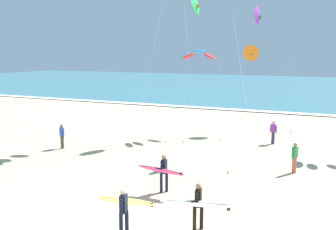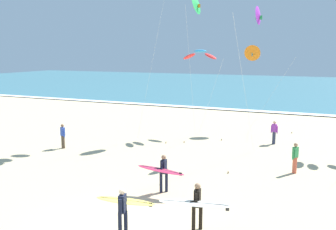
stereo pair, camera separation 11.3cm
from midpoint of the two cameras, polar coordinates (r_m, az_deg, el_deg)
The scene contains 12 objects.
ocean_water at distance 68.70m, azimuth 18.43°, elevation 4.13°, with size 160.00×60.00×0.08m, color teal.
shoreline_foam at distance 39.40m, azimuth 14.43°, elevation 0.57°, with size 160.00×1.30×0.01m, color white.
surfer_lead at distance 12.95m, azimuth 4.66°, elevation -13.47°, with size 2.60×1.09×1.71m.
surfer_trailing at distance 12.87m, azimuth -6.57°, elevation -13.71°, with size 2.13×1.10×1.71m.
surfer_third at distance 16.25m, azimuth -0.67°, elevation -8.58°, with size 2.17×0.94×1.71m.
kite_delta_violet_near at distance 22.97m, azimuth 14.02°, elevation 14.62°, with size 0.64×5.28×8.82m.
kite_delta_emerald_mid at distance 26.81m, azimuth 4.61°, elevation 16.68°, with size 0.54×2.91×10.15m.
kite_delta_amber_far at distance 29.53m, azimuth 13.06°, elevation 9.30°, with size 3.86×0.44×6.69m.
kite_arc_cobalt_high at distance 27.37m, azimuth 5.11°, elevation 9.27°, with size 3.34×2.82×6.31m.
bystander_purple_top at distance 25.83m, azimuth 16.21°, elevation -2.58°, with size 0.48×0.27×1.59m.
bystander_green_top at distance 20.04m, azimuth 19.20°, elevation -6.26°, with size 0.31×0.45×1.59m.
bystander_blue_top at distance 24.66m, azimuth -15.82°, elevation -3.14°, with size 0.47×0.29×1.59m.
Camera 2 is at (6.07, -10.30, 6.15)m, focal length 39.43 mm.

